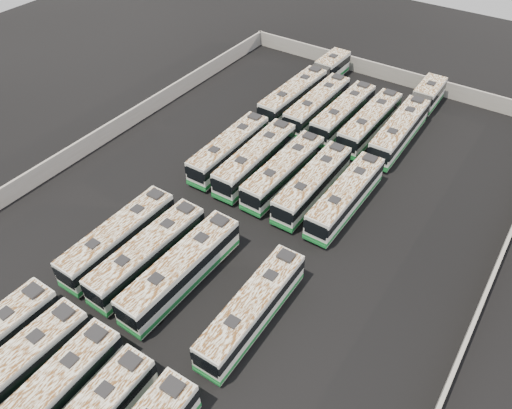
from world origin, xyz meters
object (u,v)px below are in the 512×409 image
object	(u,v)px
bus_midback_far_left	(229,149)
bus_midback_left	(256,159)
bus_midfront_far_left	(119,238)
bus_front_left	(9,376)
bus_back_right	(370,122)
bus_back_center	(343,113)
bus_midfront_center	(181,270)
bus_back_left	(317,105)
bus_midback_center	(284,171)
bus_front_center	(44,403)
bus_midfront_far_right	(252,309)
bus_midback_right	(313,184)
bus_midfront_left	(148,253)
bus_back_far_left	(307,86)
bus_back_far_right	(409,118)
bus_midback_far_right	(346,196)

from	to	relation	value
bus_midback_far_left	bus_midback_left	xyz separation A→B (m)	(3.58, 0.03, 0.06)
bus_midfront_far_left	bus_midback_far_left	size ratio (longest dim) A/B	1.00
bus_front_left	bus_back_right	world-z (taller)	bus_front_left
bus_back_center	bus_midfront_center	bearing A→B (deg)	-88.98
bus_midfront_far_left	bus_back_left	bearing A→B (deg)	83.44
bus_back_right	bus_midback_left	bearing A→B (deg)	-116.85
bus_midback_far_left	bus_midback_center	bearing A→B (deg)	-1.32
bus_midfront_center	bus_midback_far_left	distance (m)	18.38
bus_midback_far_left	bus_midback_left	size ratio (longest dim) A/B	0.97
bus_front_center	bus_midfront_far_left	world-z (taller)	bus_front_center
bus_front_left	bus_back_center	distance (m)	45.69
bus_midfront_far_right	bus_midback_right	size ratio (longest dim) A/B	1.00
bus_midfront_left	bus_midback_far_left	distance (m)	17.39
bus_midback_center	bus_back_left	distance (m)	14.65
bus_midfront_left	bus_midback_left	xyz separation A→B (m)	(0.04, 17.06, 0.04)
bus_back_far_left	bus_back_far_right	distance (m)	14.56
bus_midback_right	bus_back_right	world-z (taller)	bus_back_right
bus_midback_far_left	bus_back_far_right	xyz separation A→B (m)	(14.54, 17.59, 0.06)
bus_midfront_center	bus_midback_far_right	distance (m)	18.29
bus_midfront_far_left	bus_back_far_left	world-z (taller)	bus_back_far_left
bus_midfront_left	bus_back_far_left	world-z (taller)	bus_back_far_left
bus_front_left	bus_midback_far_right	bearing A→B (deg)	71.77
bus_midfront_center	bus_back_center	size ratio (longest dim) A/B	1.03
bus_midback_far_right	bus_back_left	bearing A→B (deg)	128.25
bus_front_center	bus_midback_right	xyz separation A→B (m)	(3.62, 31.05, -0.02)
bus_front_left	bus_midback_left	bearing A→B (deg)	91.27
bus_midback_center	bus_front_left	bearing A→B (deg)	-95.54
bus_midback_center	bus_back_right	bearing A→B (deg)	76.87
bus_midback_far_right	bus_back_far_left	xyz separation A→B (m)	(-14.67, 17.88, 0.04)
bus_midfront_center	bus_front_left	bearing A→B (deg)	-103.27
bus_front_left	bus_back_far_right	world-z (taller)	bus_back_far_right
bus_midfront_far_right	bus_back_far_left	world-z (taller)	bus_back_far_left
bus_midback_center	bus_midfront_far_right	bearing A→B (deg)	-65.03
bus_midback_right	bus_midback_far_right	size ratio (longest dim) A/B	0.99
bus_midfront_far_right	bus_midback_center	distance (m)	18.30
bus_front_center	bus_back_left	distance (m)	45.49
bus_midfront_center	bus_midback_far_left	xyz separation A→B (m)	(-7.29, 16.87, -0.08)
bus_midback_left	bus_midback_center	size ratio (longest dim) A/B	1.02
bus_midfront_center	bus_midback_center	distance (m)	16.80
bus_midback_center	bus_midback_far_left	bearing A→B (deg)	-179.37
bus_back_left	bus_midback_left	bearing A→B (deg)	-89.81
bus_midback_center	bus_back_left	world-z (taller)	bus_back_left
bus_midfront_left	bus_back_far_right	bearing A→B (deg)	73.66
bus_midfront_left	bus_back_far_left	distance (m)	34.96
bus_back_right	bus_midback_center	bearing A→B (deg)	-103.64
bus_front_left	bus_front_center	bearing A→B (deg)	3.41
bus_back_right	bus_midfront_left	bearing A→B (deg)	-102.60
bus_midfront_far_right	bus_midback_right	bearing A→B (deg)	101.98
bus_midfront_left	bus_back_far_right	xyz separation A→B (m)	(11.00, 34.62, 0.04)
bus_midfront_center	bus_midfront_far_right	bearing A→B (deg)	1.51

